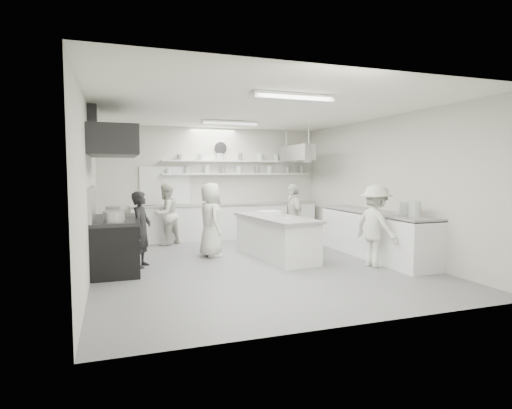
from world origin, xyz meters
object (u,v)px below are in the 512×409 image
object	(u,v)px
stove	(115,246)
prep_island	(276,238)
back_counter	(227,222)
cook_back	(166,214)
cook_stove	(141,229)
right_counter	(375,235)

from	to	relation	value
stove	prep_island	world-z (taller)	stove
back_counter	stove	bearing A→B (deg)	-136.01
cook_back	back_counter	bearing A→B (deg)	157.58
cook_stove	cook_back	bearing A→B (deg)	4.13
cook_stove	cook_back	distance (m)	2.38
back_counter	prep_island	world-z (taller)	back_counter
back_counter	right_counter	world-z (taller)	right_counter
cook_back	right_counter	bearing A→B (deg)	105.76
right_counter	prep_island	xyz separation A→B (m)	(-2.03, 0.62, -0.06)
cook_back	stove	bearing A→B (deg)	24.00
stove	right_counter	distance (m)	5.28
back_counter	prep_island	xyz separation A→B (m)	(0.32, -2.78, -0.05)
cook_back	prep_island	bearing A→B (deg)	92.71
prep_island	cook_stove	world-z (taller)	cook_stove
stove	back_counter	size ratio (longest dim) A/B	0.36
right_counter	cook_stove	distance (m)	4.81
back_counter	right_counter	xyz separation A→B (m)	(2.35, -3.40, 0.01)
cook_back	cook_stove	bearing A→B (deg)	33.80
right_counter	stove	bearing A→B (deg)	173.48
right_counter	cook_stove	bearing A→B (deg)	172.11
prep_island	cook_back	distance (m)	3.07
stove	back_counter	bearing A→B (deg)	43.99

